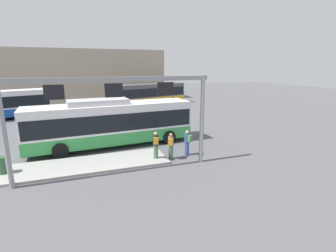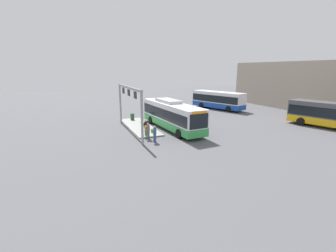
{
  "view_description": "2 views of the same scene",
  "coord_description": "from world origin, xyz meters",
  "px_view_note": "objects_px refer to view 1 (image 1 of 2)",
  "views": [
    {
      "loc": [
        -2.15,
        -17.82,
        5.7
      ],
      "look_at": [
        3.61,
        -1.86,
        1.61
      ],
      "focal_mm": 26.74,
      "sensor_mm": 36.0,
      "label": 1
    },
    {
      "loc": [
        25.53,
        -10.98,
        7.04
      ],
      "look_at": [
        3.4,
        -1.87,
        1.28
      ],
      "focal_mm": 25.4,
      "sensor_mm": 36.0,
      "label": 2
    }
  ],
  "objects_px": {
    "bus_main": "(112,122)",
    "person_waiting_mid": "(187,142)",
    "person_waiting_near": "(156,144)",
    "trash_bin": "(3,165)",
    "bus_background_right": "(149,93)",
    "person_boarding": "(171,145)"
  },
  "relations": [
    {
      "from": "bus_main",
      "to": "person_waiting_mid",
      "type": "distance_m",
      "value": 5.73
    },
    {
      "from": "person_waiting_near",
      "to": "bus_main",
      "type": "bearing_deg",
      "value": 42.15
    },
    {
      "from": "trash_bin",
      "to": "person_waiting_near",
      "type": "bearing_deg",
      "value": -4.42
    },
    {
      "from": "bus_background_right",
      "to": "person_boarding",
      "type": "height_order",
      "value": "bus_background_right"
    },
    {
      "from": "person_boarding",
      "to": "person_waiting_mid",
      "type": "height_order",
      "value": "same"
    },
    {
      "from": "bus_background_right",
      "to": "person_boarding",
      "type": "distance_m",
      "value": 22.83
    },
    {
      "from": "person_boarding",
      "to": "person_waiting_near",
      "type": "relative_size",
      "value": 1.0
    },
    {
      "from": "person_waiting_near",
      "to": "person_waiting_mid",
      "type": "xyz_separation_m",
      "value": [
        2.21,
        0.24,
        -0.16
      ]
    },
    {
      "from": "person_waiting_near",
      "to": "trash_bin",
      "type": "height_order",
      "value": "person_waiting_near"
    },
    {
      "from": "bus_main",
      "to": "bus_background_right",
      "type": "relative_size",
      "value": 1.01
    },
    {
      "from": "bus_background_right",
      "to": "person_boarding",
      "type": "xyz_separation_m",
      "value": [
        -4.9,
        -22.28,
        -0.89
      ]
    },
    {
      "from": "bus_main",
      "to": "person_waiting_near",
      "type": "xyz_separation_m",
      "value": [
        2.09,
        -3.91,
        -0.76
      ]
    },
    {
      "from": "person_waiting_mid",
      "to": "trash_bin",
      "type": "relative_size",
      "value": 1.86
    },
    {
      "from": "person_waiting_near",
      "to": "person_boarding",
      "type": "bearing_deg",
      "value": -78.13
    },
    {
      "from": "bus_main",
      "to": "trash_bin",
      "type": "xyz_separation_m",
      "value": [
        -6.15,
        -3.28,
        -1.2
      ]
    },
    {
      "from": "bus_main",
      "to": "person_boarding",
      "type": "distance_m",
      "value": 5.08
    },
    {
      "from": "trash_bin",
      "to": "person_waiting_mid",
      "type": "bearing_deg",
      "value": -2.18
    },
    {
      "from": "person_waiting_near",
      "to": "person_waiting_mid",
      "type": "height_order",
      "value": "person_waiting_near"
    },
    {
      "from": "bus_background_right",
      "to": "person_waiting_near",
      "type": "distance_m",
      "value": 23.02
    },
    {
      "from": "bus_main",
      "to": "person_waiting_near",
      "type": "height_order",
      "value": "bus_main"
    },
    {
      "from": "bus_main",
      "to": "trash_bin",
      "type": "height_order",
      "value": "bus_main"
    },
    {
      "from": "person_boarding",
      "to": "bus_background_right",
      "type": "bearing_deg",
      "value": 13.83
    }
  ]
}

